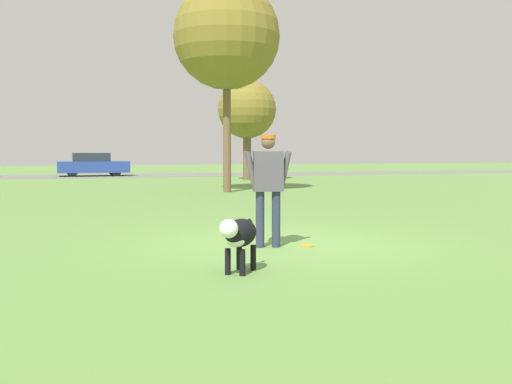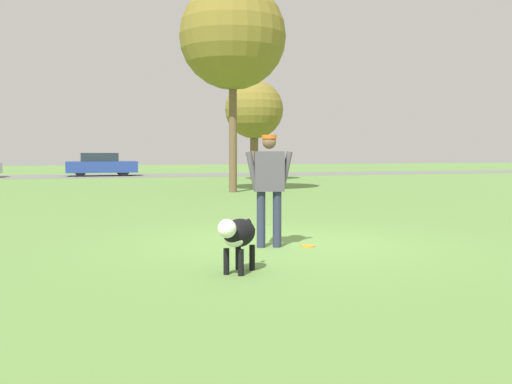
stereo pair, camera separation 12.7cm
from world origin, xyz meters
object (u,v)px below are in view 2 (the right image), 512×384
at_px(frisbee, 308,246).
at_px(tree_far_right, 254,110).
at_px(parked_car_blue, 101,165).
at_px(person, 269,181).
at_px(dog, 238,235).
at_px(tree_mid_center, 233,36).

height_order(frisbee, tree_far_right, tree_far_right).
height_order(frisbee, parked_car_blue, parked_car_blue).
bearing_deg(person, dog, -107.68).
relative_size(dog, tree_mid_center, 0.11).
height_order(tree_mid_center, parked_car_blue, tree_mid_center).
bearing_deg(tree_mid_center, dog, -104.60).
bearing_deg(parked_car_blue, dog, -90.33).
relative_size(person, dog, 2.10).
bearing_deg(parked_car_blue, person, -88.38).
distance_m(person, dog, 2.06).
relative_size(frisbee, tree_mid_center, 0.03).
bearing_deg(tree_mid_center, parked_car_blue, 103.35).
xyz_separation_m(person, frisbee, (0.59, -0.10, -1.00)).
height_order(tree_far_right, parked_car_blue, tree_far_right).
height_order(person, frisbee, person).
distance_m(tree_mid_center, parked_car_blue, 17.56).
bearing_deg(dog, tree_far_right, -158.53).
bearing_deg(frisbee, parked_car_blue, 93.58).
xyz_separation_m(dog, frisbee, (1.56, 1.64, -0.45)).
relative_size(dog, parked_car_blue, 0.19).
distance_m(person, tree_far_right, 22.27).
xyz_separation_m(frisbee, tree_far_right, (5.60, 21.34, 3.60)).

